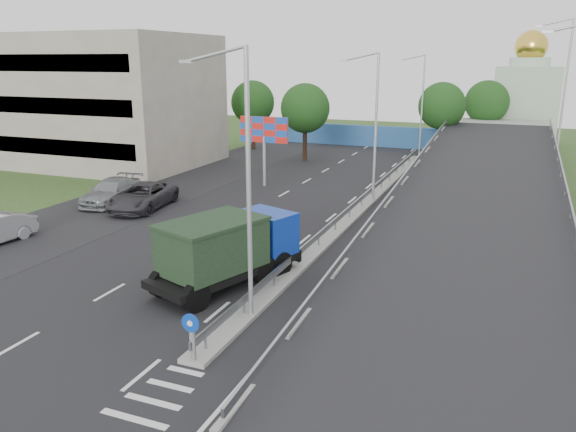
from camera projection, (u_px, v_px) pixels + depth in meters
The scene contains 21 objects.
ground at pixel (155, 401), 16.64m from camera, with size 160.00×160.00×0.00m, color #2D4C1E.
road_surface at pixel (299, 219), 35.59m from camera, with size 26.00×90.00×0.04m, color black.
parking_strip at pixel (130, 201), 40.26m from camera, with size 8.00×90.00×0.05m, color black.
median at pixel (361, 207), 38.07m from camera, with size 1.00×44.00×0.20m, color gray.
overpass_ramp at pixel (480, 193), 34.93m from camera, with size 10.00×50.00×3.50m.
median_guardrail at pixel (362, 198), 37.89m from camera, with size 0.09×44.00×0.71m.
sign_bollard at pixel (192, 337), 18.31m from camera, with size 0.64×0.23×1.67m.
lamp_post_near at pixel (244, 172), 20.40m from camera, with size 2.74×0.18×10.08m.
lamp_post_mid at pixel (373, 120), 38.28m from camera, with size 2.74×0.18×10.08m.
lamp_post_far at pixel (420, 101), 56.16m from camera, with size 2.74×0.18×10.08m.
beige_building at pixel (83, 100), 54.39m from camera, with size 24.00×14.00×12.00m, color gray.
blue_wall at pixel (390, 137), 64.23m from camera, with size 30.00×0.50×2.40m, color #285993.
church at pixel (526, 99), 65.26m from camera, with size 7.00×7.00×13.80m.
billboard at pixel (264, 134), 43.77m from camera, with size 4.00×0.24×5.50m.
tree_left_mid at pixel (305, 108), 54.59m from camera, with size 4.80×4.80×7.60m.
tree_median_far at pixel (442, 106), 57.44m from camera, with size 4.80×4.80×7.60m.
tree_left_far at pixel (253, 103), 61.93m from camera, with size 4.80×4.80×7.60m.
tree_ramp_far at pixel (487, 102), 62.26m from camera, with size 4.80×4.80×7.60m.
dump_truck at pixel (228, 247), 24.80m from camera, with size 4.90×7.67×3.18m.
parked_car_c at pixel (143, 196), 37.84m from camera, with size 2.84×6.17×1.71m, color #333237.
parked_car_d at pixel (112, 191), 39.38m from camera, with size 2.36×5.81×1.69m, color gray.
Camera 1 is at (9.09, -12.03, 9.76)m, focal length 35.00 mm.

